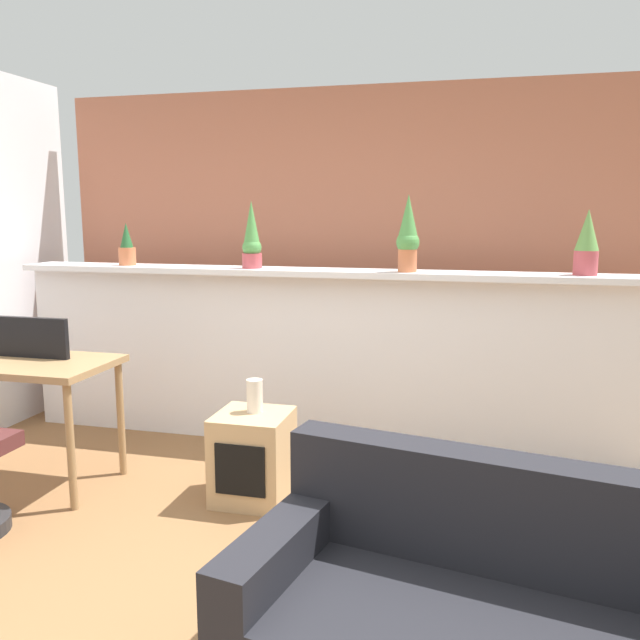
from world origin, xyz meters
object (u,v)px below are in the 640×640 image
potted_plant_1 (252,239)px  tv_monitor (31,337)px  side_cube_shelf (253,457)px  desk (19,374)px  potted_plant_2 (408,235)px  potted_plant_0 (127,247)px  vase_on_shelf (255,396)px  potted_plant_3 (587,242)px

potted_plant_1 → tv_monitor: potted_plant_1 is taller
tv_monitor → side_cube_shelf: 1.50m
desk → potted_plant_2: bearing=25.1°
potted_plant_0 → potted_plant_1: bearing=-0.7°
desk → vase_on_shelf: size_ratio=5.92×
tv_monitor → vase_on_shelf: 1.40m
potted_plant_1 → desk: potted_plant_1 is taller
side_cube_shelf → potted_plant_3: bearing=27.7°
potted_plant_2 → vase_on_shelf: 1.42m
potted_plant_0 → potted_plant_3: size_ratio=0.76×
potted_plant_2 → desk: 2.49m
potted_plant_1 → potted_plant_3: bearing=1.0°
potted_plant_2 → potted_plant_1: bearing=179.1°
potted_plant_0 → potted_plant_1: potted_plant_1 is taller
potted_plant_0 → vase_on_shelf: (1.27, -0.88, -0.76)m
potted_plant_0 → side_cube_shelf: potted_plant_0 is taller
desk → side_cube_shelf: (1.40, 0.11, -0.42)m
desk → side_cube_shelf: desk is taller
potted_plant_1 → side_cube_shelf: potted_plant_1 is taller
vase_on_shelf → potted_plant_1: bearing=110.2°
potted_plant_0 → vase_on_shelf: potted_plant_0 is taller
potted_plant_1 → potted_plant_2: size_ratio=0.93×
potted_plant_1 → desk: 1.67m
potted_plant_1 → potted_plant_2: (1.05, -0.02, 0.04)m
potted_plant_1 → desk: bearing=-136.9°
potted_plant_0 → potted_plant_3: (3.07, 0.02, 0.07)m
side_cube_shelf → vase_on_shelf: vase_on_shelf is taller
potted_plant_0 → desk: potted_plant_0 is taller
potted_plant_3 → side_cube_shelf: 2.35m
tv_monitor → side_cube_shelf: size_ratio=0.97×
potted_plant_0 → desk: bearing=-97.5°
side_cube_shelf → tv_monitor: bearing=-178.9°
potted_plant_1 → vase_on_shelf: size_ratio=2.45×
potted_plant_0 → side_cube_shelf: bearing=-36.1°
potted_plant_1 → potted_plant_2: bearing=-0.9°
tv_monitor → side_cube_shelf: bearing=1.1°
desk → tv_monitor: (0.04, 0.08, 0.20)m
potted_plant_2 → tv_monitor: potted_plant_2 is taller
potted_plant_3 → potted_plant_2: bearing=-177.3°
potted_plant_0 → potted_plant_2: bearing=-0.8°
tv_monitor → vase_on_shelf: (1.37, 0.07, -0.28)m
vase_on_shelf → potted_plant_2: bearing=49.4°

